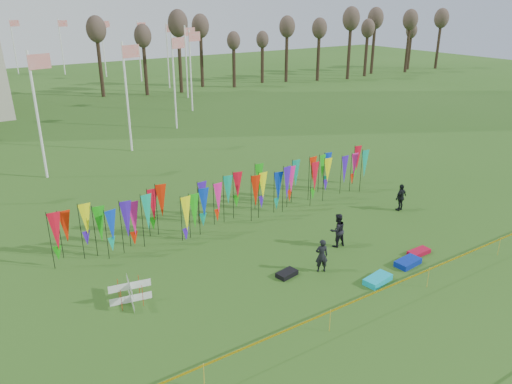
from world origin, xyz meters
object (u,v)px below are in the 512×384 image
person_left (322,256)px  box_kite (130,292)px  kite_bag_blue (408,262)px  person_right (401,197)px  kite_bag_red (419,252)px  kite_bag_black (287,274)px  kite_bag_turquoise (378,280)px  person_mid (337,230)px

person_left → box_kite: bearing=8.5°
kite_bag_blue → person_right: bearing=44.9°
box_kite → kite_bag_red: (12.33, -3.47, -0.35)m
box_kite → kite_bag_black: (6.16, -1.70, -0.35)m
person_left → person_right: (7.88, 2.65, 0.01)m
kite_bag_turquoise → person_mid: bearing=77.3°
box_kite → kite_bag_red: size_ratio=0.83×
person_mid → kite_bag_blue: size_ratio=1.36×
person_left → kite_bag_red: size_ratio=1.38×
kite_bag_red → person_right: bearing=51.3°
box_kite → person_mid: bearing=-4.7°
person_left → person_mid: bearing=-122.3°
person_mid → kite_bag_blue: bearing=120.2°
person_mid → kite_bag_black: bearing=19.7°
person_mid → person_right: size_ratio=1.08×
person_right → kite_bag_red: 5.09m
person_left → kite_bag_turquoise: 2.47m
kite_bag_blue → kite_bag_turquoise: bearing=-172.5°
kite_bag_red → box_kite: bearing=164.3°
kite_bag_turquoise → kite_bag_black: (-2.82, 2.45, -0.02)m
person_mid → person_right: 5.89m
kite_bag_blue → kite_bag_black: kite_bag_blue is taller
person_left → person_mid: size_ratio=0.92×
person_left → kite_bag_turquoise: (1.37, -1.96, -0.63)m
box_kite → kite_bag_blue: (11.13, -3.87, -0.32)m
person_right → kite_bag_black: (-9.33, -2.17, -0.66)m
person_mid → kite_bag_turquoise: (-0.76, -3.35, -0.69)m
person_right → kite_bag_red: bearing=43.7°
person_right → person_left: bearing=11.0°
kite_bag_blue → kite_bag_red: (1.20, 0.39, -0.03)m
box_kite → person_left: bearing=-16.1°
person_left → kite_bag_black: 1.66m
box_kite → kite_bag_blue: size_ratio=0.75×
person_left → kite_bag_turquoise: bearing=149.5°
person_right → kite_bag_turquoise: (-6.51, -4.62, -0.63)m
person_left → kite_bag_turquoise: size_ratio=1.20×
person_mid → kite_bag_red: (2.60, -2.67, -0.72)m
person_right → kite_bag_black: 9.60m
kite_bag_turquoise → kite_bag_red: (3.35, 0.68, -0.03)m
kite_bag_blue → kite_bag_red: size_ratio=1.10×
kite_bag_turquoise → kite_bag_blue: size_ratio=1.04×
person_left → person_right: bearing=-136.8°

